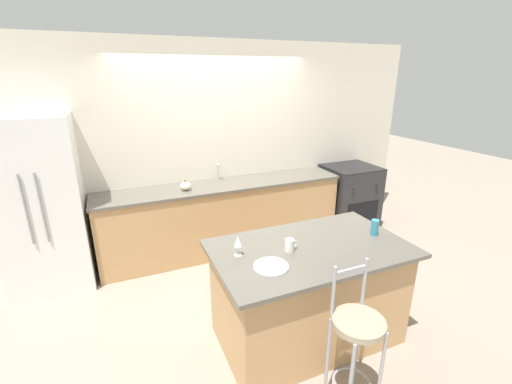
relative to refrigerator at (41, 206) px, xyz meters
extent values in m
plane|color=gray|center=(2.04, -0.32, -0.95)|extent=(18.00, 18.00, 0.00)
cube|color=beige|center=(2.04, 0.35, 0.40)|extent=(6.00, 0.07, 2.70)
cube|color=tan|center=(2.04, 0.05, -0.50)|extent=(3.16, 0.61, 0.90)
cube|color=#5B564C|center=(2.04, 0.05, -0.03)|extent=(3.20, 0.65, 0.03)
cube|color=black|center=(2.04, 0.05, -0.02)|extent=(0.56, 0.34, 0.01)
cylinder|color=#ADAFB5|center=(2.04, 0.25, 0.10)|extent=(0.02, 0.02, 0.22)
cylinder|color=#ADAFB5|center=(2.04, 0.19, 0.20)|extent=(0.02, 0.12, 0.02)
cube|color=tan|center=(2.20, -1.84, -0.51)|extent=(1.54, 0.87, 0.88)
cube|color=#5B564C|center=(2.20, -1.84, -0.06)|extent=(1.66, 0.99, 0.03)
cube|color=white|center=(0.00, 0.00, 0.00)|extent=(0.82, 0.66, 1.90)
cylinder|color=#939399|center=(-0.07, -0.35, 0.10)|extent=(0.02, 0.02, 0.72)
cylinder|color=#939399|center=(0.07, -0.35, 0.10)|extent=(0.02, 0.02, 0.72)
cube|color=#28282B|center=(4.04, -0.01, -0.47)|extent=(0.75, 0.69, 0.95)
cube|color=black|center=(4.04, -0.36, -0.59)|extent=(0.54, 0.01, 0.31)
cube|color=black|center=(4.04, -0.01, 0.01)|extent=(0.75, 0.69, 0.02)
cylinder|color=black|center=(3.83, -0.37, -0.21)|extent=(0.03, 0.02, 0.03)
cylinder|color=black|center=(4.25, -0.37, -0.21)|extent=(0.03, 0.02, 0.03)
cylinder|color=black|center=(3.83, -0.37, -0.28)|extent=(0.03, 0.02, 0.03)
cylinder|color=black|center=(4.25, -0.37, -0.28)|extent=(0.03, 0.02, 0.03)
cylinder|color=#99999E|center=(2.24, -2.72, -0.59)|extent=(0.02, 0.02, 0.72)
cylinder|color=#99999E|center=(1.98, -2.46, -0.59)|extent=(0.02, 0.02, 0.72)
cylinder|color=#99999E|center=(2.24, -2.46, -0.59)|extent=(0.02, 0.02, 0.72)
torus|color=#99999E|center=(2.11, -2.59, -0.72)|extent=(0.27, 0.27, 0.02)
cylinder|color=gray|center=(2.11, -2.59, -0.21)|extent=(0.35, 0.35, 0.04)
cylinder|color=#99999E|center=(1.98, -2.46, -0.01)|extent=(0.02, 0.02, 0.36)
cylinder|color=#99999E|center=(2.24, -2.46, -0.01)|extent=(0.02, 0.02, 0.36)
cube|color=#99999E|center=(2.11, -2.46, 0.11)|extent=(0.25, 0.02, 0.04)
cylinder|color=white|center=(1.75, -2.00, -0.03)|extent=(0.27, 0.27, 0.01)
torus|color=white|center=(1.75, -2.00, -0.03)|extent=(0.26, 0.26, 0.01)
cylinder|color=white|center=(1.59, -1.74, -0.04)|extent=(0.06, 0.06, 0.00)
cylinder|color=white|center=(1.59, -1.74, 0.00)|extent=(0.01, 0.01, 0.08)
cone|color=white|center=(1.59, -1.74, 0.09)|extent=(0.07, 0.07, 0.09)
cylinder|color=white|center=(2.00, -1.83, 0.01)|extent=(0.08, 0.08, 0.10)
torus|color=white|center=(2.04, -1.83, 0.01)|extent=(0.07, 0.01, 0.07)
cylinder|color=teal|center=(2.84, -1.87, 0.03)|extent=(0.07, 0.07, 0.14)
ellipsoid|color=beige|center=(1.54, -0.04, 0.04)|extent=(0.13, 0.13, 0.10)
cylinder|color=brown|center=(1.54, -0.04, 0.10)|extent=(0.02, 0.02, 0.02)
camera|label=1|loc=(0.77, -4.01, 1.33)|focal=24.00mm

